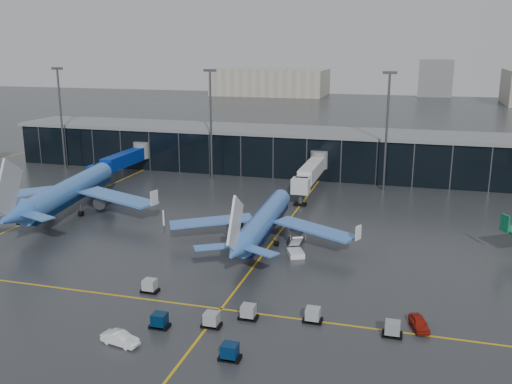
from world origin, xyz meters
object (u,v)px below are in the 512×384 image
(airliner_arkefly, at_px, (68,178))
(baggage_carts, at_px, (241,319))
(service_van_red, at_px, (419,323))
(service_van_white, at_px, (120,338))
(mobile_airstair, at_px, (296,251))
(airliner_klm_near, at_px, (264,208))

(airliner_arkefly, bearing_deg, baggage_carts, -45.47)
(service_van_red, distance_m, service_van_white, 32.83)
(baggage_carts, relative_size, service_van_white, 7.60)
(mobile_airstair, xyz_separation_m, service_van_white, (-12.40, -30.83, -0.06))
(airliner_klm_near, relative_size, service_van_red, 8.95)
(airliner_klm_near, distance_m, mobile_airstair, 9.51)
(airliner_klm_near, bearing_deg, airliner_arkefly, 169.99)
(baggage_carts, bearing_deg, mobile_airstair, 86.61)
(airliner_klm_near, relative_size, service_van_white, 8.47)
(airliner_klm_near, xyz_separation_m, service_van_white, (-6.05, -36.00, -4.90))
(airliner_arkefly, relative_size, service_van_white, 10.16)
(airliner_arkefly, height_order, service_van_red, airliner_arkefly)
(mobile_airstair, distance_m, service_van_white, 33.23)
(service_van_white, bearing_deg, baggage_carts, -44.01)
(mobile_airstair, bearing_deg, baggage_carts, -117.76)
(airliner_klm_near, distance_m, service_van_white, 36.83)
(service_van_red, height_order, service_van_white, service_van_white)
(mobile_airstair, xyz_separation_m, service_van_red, (18.05, -18.56, -0.07))
(airliner_arkefly, distance_m, baggage_carts, 56.32)
(airliner_arkefly, relative_size, baggage_carts, 1.34)
(airliner_klm_near, height_order, service_van_white, airliner_klm_near)
(mobile_airstair, height_order, service_van_red, mobile_airstair)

